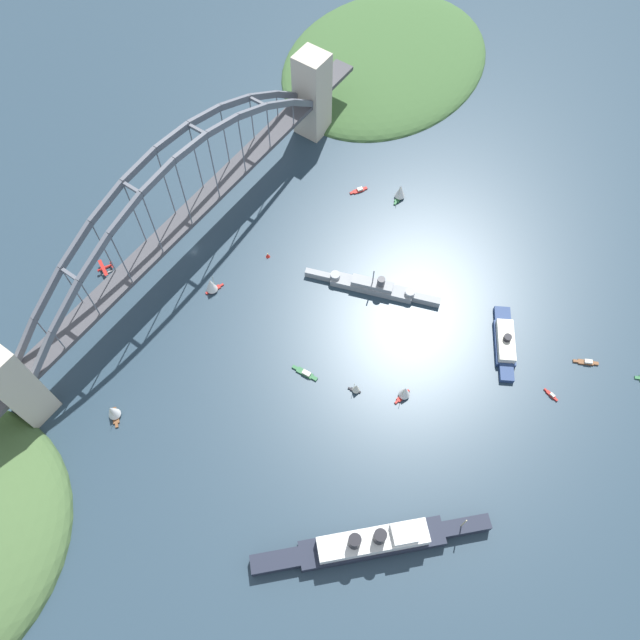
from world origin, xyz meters
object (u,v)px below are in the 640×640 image
object	(u,v)px
naval_cruiser	(373,287)
small_boat_5	(359,190)
small_boat_4	(356,388)
harbor_arch_bridge	(183,216)
harbor_ferry_steamer	(505,342)
small_boat_8	(586,362)
seaplane_taxiing_near_bridge	(105,268)
small_boat_1	(405,392)
small_boat_7	(211,285)
small_boat_2	(400,192)
ocean_liner	(371,543)
small_boat_9	(305,373)
channel_marker_buoy	(268,255)
small_boat_6	(551,395)
small_boat_0	(113,412)

from	to	relation	value
naval_cruiser	small_boat_5	bearing A→B (deg)	-140.41
naval_cruiser	small_boat_4	xyz separation A→B (m)	(49.32, 22.82, 0.67)
harbor_arch_bridge	harbor_ferry_steamer	distance (m)	160.82
naval_cruiser	small_boat_8	bearing A→B (deg)	102.82
seaplane_taxiing_near_bridge	small_boat_1	bearing A→B (deg)	100.33
naval_cruiser	small_boat_5	distance (m)	63.07
harbor_ferry_steamer	small_boat_5	bearing A→B (deg)	-110.08
small_boat_1	small_boat_7	xyz separation A→B (m)	(6.67, -104.92, 0.71)
small_boat_2	small_boat_5	xyz separation A→B (m)	(8.56, -20.19, -4.22)
ocean_liner	naval_cruiser	bearing A→B (deg)	-147.64
small_boat_2	small_boat_9	xyz separation A→B (m)	(112.62, 19.50, -4.16)
seaplane_taxiing_near_bridge	small_boat_7	size ratio (longest dim) A/B	0.94
ocean_liner	small_boat_7	size ratio (longest dim) A/B	6.62
harbor_ferry_steamer	channel_marker_buoy	xyz separation A→B (m)	(23.82, -119.72, -1.39)
small_boat_1	small_boat_7	distance (m)	105.14
small_boat_6	channel_marker_buoy	distance (m)	149.12
small_boat_1	small_boat_8	xyz separation A→B (m)	(-61.88, 59.67, -3.57)
naval_cruiser	small_boat_8	xyz separation A→B (m)	(-22.99, 101.05, -2.03)
small_boat_6	channel_marker_buoy	world-z (taller)	channel_marker_buoy
seaplane_taxiing_near_bridge	small_boat_1	size ratio (longest dim) A/B	1.10
naval_cruiser	small_boat_2	size ratio (longest dim) A/B	6.11
small_boat_1	small_boat_7	world-z (taller)	small_boat_7
harbor_ferry_steamer	small_boat_5	distance (m)	112.97
small_boat_6	small_boat_2	bearing A→B (deg)	-116.90
naval_cruiser	harbor_ferry_steamer	world-z (taller)	naval_cruiser
seaplane_taxiing_near_bridge	small_boat_9	size ratio (longest dim) A/B	0.79
small_boat_5	small_boat_6	xyz separation A→B (m)	(49.66, 134.92, -0.02)
harbor_ferry_steamer	small_boat_9	bearing A→B (deg)	-45.49
small_boat_1	small_boat_5	world-z (taller)	small_boat_1
small_boat_8	harbor_arch_bridge	bearing A→B (deg)	-73.58
naval_cruiser	small_boat_9	size ratio (longest dim) A/B	4.94
naval_cruiser	small_boat_0	bearing A→B (deg)	-25.27
channel_marker_buoy	small_boat_0	bearing A→B (deg)	-1.40
small_boat_0	small_boat_8	distance (m)	212.33
harbor_arch_bridge	harbor_ferry_steamer	xyz separation A→B (m)	(-42.32, 153.24, -24.26)
naval_cruiser	seaplane_taxiing_near_bridge	bearing A→B (deg)	-59.50
seaplane_taxiing_near_bridge	small_boat_9	world-z (taller)	seaplane_taxiing_near_bridge
small_boat_1	small_boat_0	bearing A→B (deg)	-50.52
harbor_ferry_steamer	small_boat_2	bearing A→B (deg)	-118.86
small_boat_1	naval_cruiser	bearing A→B (deg)	-133.22
harbor_arch_bridge	small_boat_4	size ratio (longest dim) A/B	36.71
ocean_liner	small_boat_5	bearing A→B (deg)	-145.14
small_boat_9	harbor_arch_bridge	bearing A→B (deg)	-104.81
ocean_liner	seaplane_taxiing_near_bridge	distance (m)	180.97
harbor_arch_bridge	channel_marker_buoy	bearing A→B (deg)	118.89
small_boat_2	small_boat_1	bearing A→B (deg)	32.58
naval_cruiser	ocean_liner	bearing A→B (deg)	32.36
harbor_ferry_steamer	small_boat_8	distance (m)	37.57
ocean_liner	small_boat_0	xyz separation A→B (m)	(18.90, -120.07, -0.93)
ocean_liner	harbor_ferry_steamer	world-z (taller)	ocean_liner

